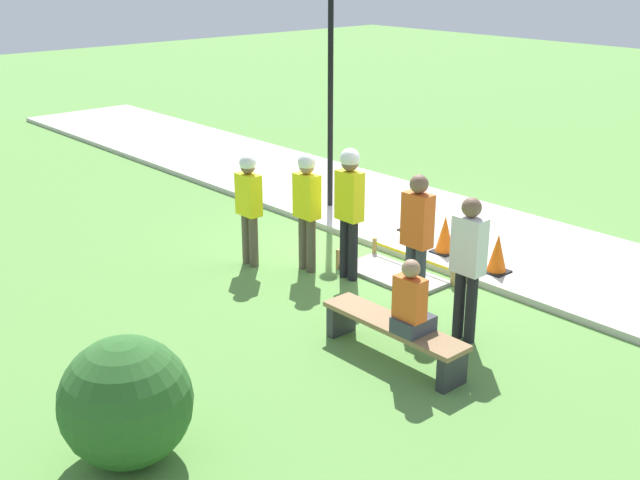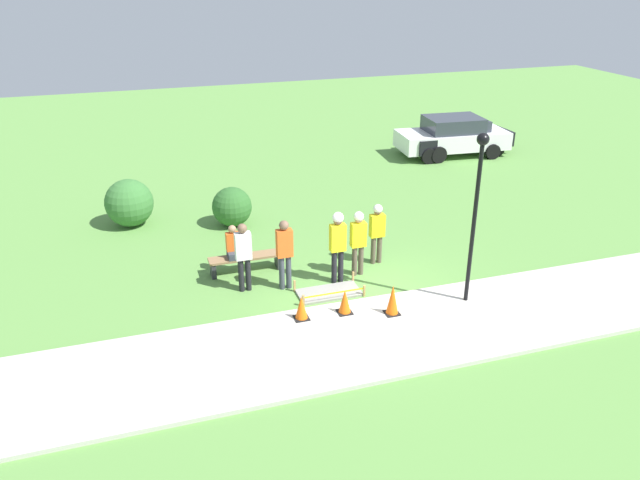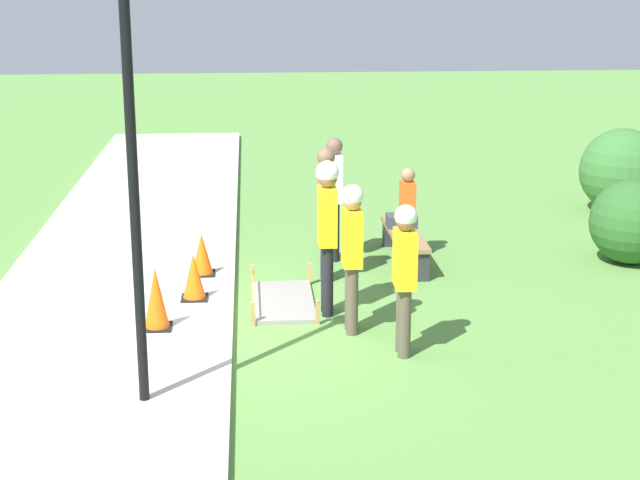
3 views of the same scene
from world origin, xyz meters
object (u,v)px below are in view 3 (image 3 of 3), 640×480
at_px(worker_assistant, 405,267).
at_px(bystander_in_orange_shirt, 326,205).
at_px(traffic_cone_near_patch, 202,254).
at_px(bystander_in_gray_shirt, 334,191).
at_px(traffic_cone_sidewalk_edge, 156,298).
at_px(park_bench, 404,240).
at_px(person_seated_on_bench, 405,204).
at_px(worker_trainee, 327,222).
at_px(worker_supervisor, 352,245).
at_px(lamppost_near, 130,127).
at_px(traffic_cone_far_patch, 194,277).

relative_size(worker_assistant, bystander_in_orange_shirt, 0.93).
height_order(traffic_cone_near_patch, bystander_in_gray_shirt, bystander_in_gray_shirt).
distance_m(worker_assistant, bystander_in_gray_shirt, 3.80).
distance_m(traffic_cone_sidewalk_edge, bystander_in_orange_shirt, 3.00).
xyz_separation_m(traffic_cone_near_patch, park_bench, (-0.69, 2.93, -0.05)).
xyz_separation_m(person_seated_on_bench, worker_trainee, (2.44, -1.37, 0.38)).
height_order(worker_assistant, bystander_in_gray_shirt, bystander_in_gray_shirt).
xyz_separation_m(worker_supervisor, worker_trainee, (-0.65, -0.24, 0.12)).
bearing_deg(worker_supervisor, traffic_cone_near_patch, -138.60).
bearing_deg(bystander_in_gray_shirt, lamppost_near, -24.88).
bearing_deg(worker_assistant, worker_supervisor, -145.88).
bearing_deg(person_seated_on_bench, traffic_cone_sidewalk_edge, -48.09).
relative_size(traffic_cone_sidewalk_edge, park_bench, 0.38).
bearing_deg(worker_supervisor, bystander_in_gray_shirt, 178.87).
height_order(worker_assistant, worker_trainee, worker_trainee).
bearing_deg(worker_trainee, worker_supervisor, 19.98).
height_order(traffic_cone_near_patch, traffic_cone_far_patch, traffic_cone_far_patch).
bearing_deg(traffic_cone_sidewalk_edge, lamppost_near, 1.25).
xyz_separation_m(person_seated_on_bench, lamppost_near, (5.05, -3.38, 1.98)).
height_order(park_bench, lamppost_near, lamppost_near).
height_order(worker_assistant, lamppost_near, lamppost_near).
bearing_deg(lamppost_near, bystander_in_gray_shirt, 155.12).
bearing_deg(park_bench, person_seated_on_bench, 170.59).
bearing_deg(person_seated_on_bench, traffic_cone_far_patch, -56.23).
relative_size(traffic_cone_far_patch, worker_assistant, 0.34).
xyz_separation_m(traffic_cone_near_patch, traffic_cone_sidewalk_edge, (2.08, -0.44, 0.08)).
relative_size(traffic_cone_near_patch, bystander_in_gray_shirt, 0.32).
bearing_deg(worker_assistant, park_bench, 170.79).
bearing_deg(worker_trainee, worker_assistant, 27.96).
bearing_deg(worker_supervisor, traffic_cone_sidewalk_edge, -90.49).
bearing_deg(traffic_cone_far_patch, traffic_cone_near_patch, 176.72).
bearing_deg(bystander_in_orange_shirt, traffic_cone_near_patch, -92.55).
distance_m(person_seated_on_bench, bystander_in_orange_shirt, 1.68).
xyz_separation_m(traffic_cone_near_patch, traffic_cone_far_patch, (1.04, -0.06, 0.00)).
xyz_separation_m(park_bench, bystander_in_orange_shirt, (0.77, -1.22, 0.73)).
bearing_deg(worker_trainee, traffic_cone_near_patch, -131.89).
bearing_deg(bystander_in_gray_shirt, traffic_cone_far_patch, -45.08).
height_order(traffic_cone_near_patch, bystander_in_orange_shirt, bystander_in_orange_shirt).
bearing_deg(traffic_cone_near_patch, lamppost_near, -5.64).
relative_size(traffic_cone_near_patch, park_bench, 0.30).
xyz_separation_m(worker_assistant, worker_trainee, (-1.40, -0.74, 0.17)).
relative_size(person_seated_on_bench, bystander_in_orange_shirt, 0.48).
xyz_separation_m(bystander_in_gray_shirt, lamppost_near, (4.99, -2.31, 1.75)).
relative_size(traffic_cone_sidewalk_edge, worker_assistant, 0.43).
bearing_deg(traffic_cone_near_patch, person_seated_on_bench, 108.41).
bearing_deg(traffic_cone_near_patch, traffic_cone_far_patch, -3.28).
height_order(traffic_cone_sidewalk_edge, bystander_in_orange_shirt, bystander_in_orange_shirt).
distance_m(traffic_cone_sidewalk_edge, lamppost_near, 3.05).
distance_m(traffic_cone_far_patch, worker_assistant, 3.08).
xyz_separation_m(traffic_cone_near_patch, bystander_in_orange_shirt, (0.08, 1.71, 0.68)).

